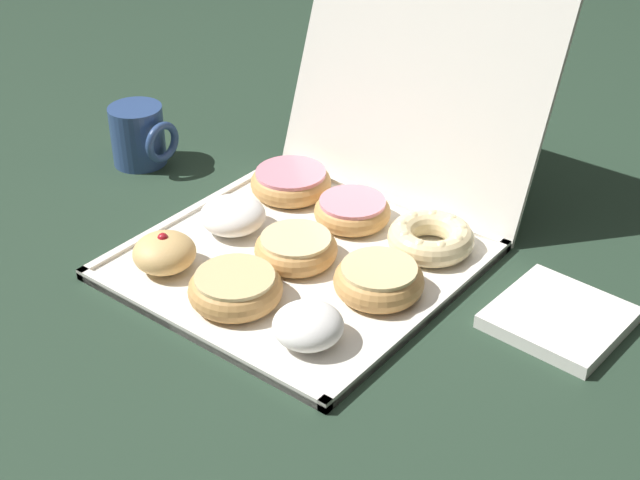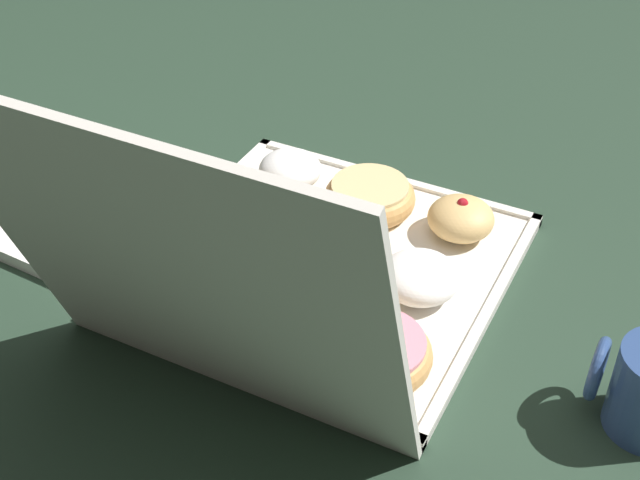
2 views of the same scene
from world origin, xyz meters
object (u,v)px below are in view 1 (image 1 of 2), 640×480
(powdered_filled_donut_2, at_px, (308,325))
(napkin_stack, at_px, (559,318))
(glazed_ring_donut_5, at_px, (377,281))
(pink_frosted_donut_6, at_px, (291,182))
(glazed_ring_donut_1, at_px, (233,287))
(powdered_filled_donut_3, at_px, (235,214))
(glazed_ring_donut_4, at_px, (295,248))
(donut_box, at_px, (299,261))
(cruller_donut_8, at_px, (431,237))
(coffee_mug, at_px, (139,135))
(jelly_filled_donut_0, at_px, (164,253))
(pink_frosted_donut_7, at_px, (355,212))

(powdered_filled_donut_2, relative_size, napkin_stack, 0.57)
(powdered_filled_donut_2, bearing_deg, glazed_ring_donut_5, 85.60)
(pink_frosted_donut_6, bearing_deg, glazed_ring_donut_1, -65.16)
(powdered_filled_donut_3, relative_size, napkin_stack, 0.62)
(napkin_stack, bearing_deg, glazed_ring_donut_4, -163.04)
(donut_box, bearing_deg, cruller_donut_8, 45.22)
(donut_box, xyz_separation_m, coffee_mug, (-0.38, 0.07, 0.04))
(jelly_filled_donut_0, xyz_separation_m, glazed_ring_donut_4, (0.12, 0.12, -0.01))
(powdered_filled_donut_2, bearing_deg, powdered_filled_donut_3, 150.70)
(powdered_filled_donut_3, height_order, pink_frosted_donut_6, powdered_filled_donut_3)
(pink_frosted_donut_7, bearing_deg, jelly_filled_donut_0, -117.26)
(donut_box, bearing_deg, pink_frosted_donut_7, 87.87)
(glazed_ring_donut_4, height_order, coffee_mug, coffee_mug)
(glazed_ring_donut_1, bearing_deg, powdered_filled_donut_3, 131.75)
(powdered_filled_donut_3, xyz_separation_m, napkin_stack, (0.44, 0.09, -0.02))
(glazed_ring_donut_5, xyz_separation_m, pink_frosted_donut_6, (-0.25, 0.13, -0.00))
(glazed_ring_donut_1, bearing_deg, jelly_filled_donut_0, -178.59)
(coffee_mug, bearing_deg, glazed_ring_donut_4, -11.38)
(donut_box, height_order, powdered_filled_donut_2, powdered_filled_donut_2)
(glazed_ring_donut_4, height_order, pink_frosted_donut_7, glazed_ring_donut_4)
(jelly_filled_donut_0, relative_size, pink_frosted_donut_7, 0.76)
(pink_frosted_donut_7, distance_m, cruller_donut_8, 0.12)
(glazed_ring_donut_1, height_order, napkin_stack, glazed_ring_donut_1)
(pink_frosted_donut_7, bearing_deg, glazed_ring_donut_1, -92.03)
(glazed_ring_donut_1, distance_m, coffee_mug, 0.42)
(donut_box, bearing_deg, coffee_mug, 169.49)
(pink_frosted_donut_7, distance_m, napkin_stack, 0.32)
(cruller_donut_8, bearing_deg, glazed_ring_donut_5, -88.43)
(jelly_filled_donut_0, relative_size, glazed_ring_donut_5, 0.72)
(powdered_filled_donut_2, relative_size, glazed_ring_donut_4, 0.76)
(powdered_filled_donut_2, height_order, napkin_stack, powdered_filled_donut_2)
(pink_frosted_donut_6, distance_m, pink_frosted_donut_7, 0.12)
(glazed_ring_donut_5, bearing_deg, powdered_filled_donut_2, -94.40)
(glazed_ring_donut_5, xyz_separation_m, pink_frosted_donut_7, (-0.12, 0.12, -0.00))
(donut_box, distance_m, glazed_ring_donut_5, 0.13)
(pink_frosted_donut_6, bearing_deg, jelly_filled_donut_0, -90.22)
(pink_frosted_donut_6, height_order, cruller_donut_8, same)
(glazed_ring_donut_1, xyz_separation_m, pink_frosted_donut_7, (0.01, 0.24, -0.00))
(powdered_filled_donut_2, distance_m, pink_frosted_donut_7, 0.27)
(pink_frosted_donut_6, relative_size, napkin_stack, 0.81)
(powdered_filled_donut_3, relative_size, glazed_ring_donut_5, 0.80)
(donut_box, distance_m, powdered_filled_donut_2, 0.18)
(donut_box, height_order, jelly_filled_donut_0, jelly_filled_donut_0)
(glazed_ring_donut_5, bearing_deg, glazed_ring_donut_4, -179.03)
(powdered_filled_donut_2, xyz_separation_m, cruller_donut_8, (0.01, 0.25, -0.00))
(glazed_ring_donut_4, bearing_deg, glazed_ring_donut_1, -91.39)
(donut_box, relative_size, glazed_ring_donut_5, 3.60)
(glazed_ring_donut_1, bearing_deg, pink_frosted_donut_6, 114.84)
(glazed_ring_donut_1, distance_m, glazed_ring_donut_4, 0.12)
(pink_frosted_donut_7, relative_size, napkin_stack, 0.73)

